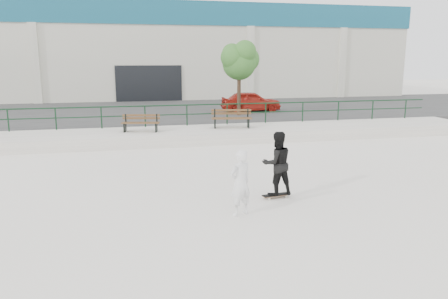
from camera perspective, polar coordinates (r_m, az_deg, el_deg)
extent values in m
plane|color=silver|center=(10.90, -1.82, -7.97)|extent=(120.00, 120.00, 0.00)
cube|color=silver|center=(19.97, -7.13, 1.77)|extent=(30.00, 3.00, 0.50)
cube|color=#333333|center=(28.35, -8.94, 4.67)|extent=(60.00, 14.00, 0.50)
cylinder|color=#12331C|center=(21.08, -7.59, 5.72)|extent=(28.00, 0.06, 0.06)
cylinder|color=#12331C|center=(21.13, -7.56, 4.51)|extent=(28.00, 0.05, 0.05)
cylinder|color=#12331C|center=(21.64, -26.37, 3.42)|extent=(0.06, 0.06, 1.00)
cylinder|color=#12331C|center=(21.26, -21.12, 3.73)|extent=(0.06, 0.06, 1.00)
cylinder|color=#12331C|center=(21.07, -15.72, 4.01)|extent=(0.06, 0.06, 1.00)
cylinder|color=#12331C|center=(21.07, -10.27, 4.26)|extent=(0.06, 0.06, 1.00)
cylinder|color=#12331C|center=(21.25, -4.86, 4.47)|extent=(0.06, 0.06, 1.00)
cylinder|color=#12331C|center=(21.62, 0.41, 4.64)|extent=(0.06, 0.06, 1.00)
cylinder|color=#12331C|center=(22.17, 5.46, 4.76)|extent=(0.06, 0.06, 1.00)
cylinder|color=#12331C|center=(22.88, 10.24, 4.84)|extent=(0.06, 0.06, 1.00)
cylinder|color=#12331C|center=(23.73, 14.70, 4.89)|extent=(0.06, 0.06, 1.00)
cylinder|color=#12331C|center=(24.72, 18.83, 4.91)|extent=(0.06, 0.06, 1.00)
cylinder|color=#12331C|center=(25.83, 22.62, 4.90)|extent=(0.06, 0.06, 1.00)
cube|color=silver|center=(42.12, -10.54, 12.00)|extent=(44.00, 16.00, 8.00)
cube|color=#175973|center=(42.26, -10.70, 16.20)|extent=(44.20, 16.20, 1.80)
cube|color=black|center=(34.14, -9.75, 8.10)|extent=(5.00, 0.15, 3.20)
cube|color=silver|center=(34.51, -23.42, 9.85)|extent=(0.60, 0.25, 6.20)
cube|color=silver|center=(35.41, 3.43, 10.80)|extent=(0.60, 0.25, 6.20)
cube|color=silver|center=(38.44, 15.15, 10.49)|extent=(0.60, 0.25, 6.20)
cube|color=#542F1C|center=(19.57, -10.93, 3.37)|extent=(1.66, 0.46, 0.04)
cube|color=#542F1C|center=(19.73, -10.85, 3.44)|extent=(1.66, 0.46, 0.04)
cube|color=#542F1C|center=(19.89, -10.77, 3.51)|extent=(1.66, 0.46, 0.04)
cube|color=#542F1C|center=(19.94, -10.75, 4.05)|extent=(1.64, 0.38, 0.09)
cube|color=#542F1C|center=(19.92, -10.77, 4.42)|extent=(1.64, 0.38, 0.09)
cube|color=black|center=(19.89, -12.81, 2.83)|extent=(0.15, 0.47, 0.39)
cube|color=black|center=(20.07, -12.72, 4.01)|extent=(0.06, 0.06, 0.39)
cube|color=black|center=(19.65, -8.82, 2.88)|extent=(0.15, 0.47, 0.39)
cube|color=black|center=(19.83, -8.77, 4.07)|extent=(0.06, 0.06, 0.39)
cube|color=#542F1C|center=(20.31, 1.04, 4.03)|extent=(1.88, 0.46, 0.04)
cube|color=#542F1C|center=(20.49, 1.00, 4.10)|extent=(1.88, 0.46, 0.04)
cube|color=#542F1C|center=(20.68, 0.97, 4.17)|extent=(1.88, 0.46, 0.04)
cube|color=#542F1C|center=(20.74, 0.95, 4.75)|extent=(1.86, 0.37, 0.10)
cube|color=#542F1C|center=(20.72, 0.95, 5.15)|extent=(1.86, 0.37, 0.10)
cube|color=black|center=(20.49, -1.20, 3.45)|extent=(0.15, 0.53, 0.44)
cube|color=black|center=(20.70, -1.22, 4.73)|extent=(0.07, 0.06, 0.44)
cube|color=black|center=(20.59, 3.19, 3.47)|extent=(0.15, 0.53, 0.44)
cube|color=black|center=(20.80, 3.12, 4.75)|extent=(0.07, 0.06, 0.44)
cylinder|color=#423421|center=(25.15, 1.96, 7.37)|extent=(0.21, 0.21, 2.52)
sphere|color=#2C6424|center=(25.08, 1.99, 11.21)|extent=(1.89, 1.89, 1.89)
sphere|color=#2C6424|center=(25.52, 2.97, 11.68)|extent=(1.47, 1.47, 1.47)
sphere|color=#2C6424|center=(24.77, 1.16, 11.93)|extent=(1.37, 1.37, 1.37)
sphere|color=#2C6424|center=(24.73, 2.74, 12.65)|extent=(1.26, 1.26, 1.26)
sphere|color=#2C6424|center=(25.40, 1.04, 12.40)|extent=(1.16, 1.16, 1.16)
imported|color=#A61E14|center=(27.03, 3.54, 6.31)|extent=(3.73, 1.68, 1.25)
cube|color=black|center=(11.93, 6.83, -5.87)|extent=(0.80, 0.33, 0.02)
cube|color=brown|center=(11.93, 6.83, -5.94)|extent=(0.80, 0.33, 0.01)
cube|color=#A8A8AE|center=(11.82, 5.72, -6.22)|extent=(0.09, 0.17, 0.03)
cube|color=#A8A8AE|center=(12.06, 7.91, -5.90)|extent=(0.09, 0.17, 0.03)
cylinder|color=beige|center=(11.74, 5.94, -6.43)|extent=(0.06, 0.03, 0.06)
cylinder|color=beige|center=(11.90, 5.50, -6.17)|extent=(0.06, 0.03, 0.06)
cylinder|color=beige|center=(11.99, 8.13, -6.10)|extent=(0.06, 0.03, 0.06)
cylinder|color=beige|center=(12.15, 7.68, -5.85)|extent=(0.06, 0.03, 0.06)
imported|color=black|center=(11.69, 6.93, -1.81)|extent=(0.89, 0.72, 1.72)
imported|color=white|center=(10.38, 2.15, -4.36)|extent=(0.69, 0.58, 1.60)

